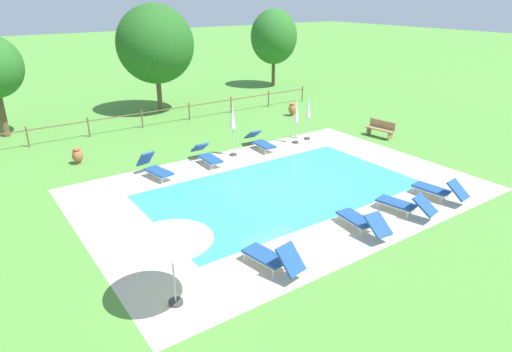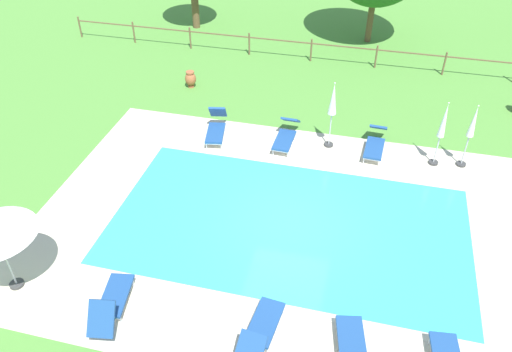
{
  "view_description": "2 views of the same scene",
  "coord_description": "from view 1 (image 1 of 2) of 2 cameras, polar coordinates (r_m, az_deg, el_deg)",
  "views": [
    {
      "loc": [
        -9.72,
        -12.2,
        6.99
      ],
      "look_at": [
        -0.84,
        0.5,
        0.6
      ],
      "focal_mm": 31.15,
      "sensor_mm": 36.0,
      "label": 1
    },
    {
      "loc": [
        1.7,
        -10.72,
        10.08
      ],
      "look_at": [
        -1.11,
        0.53,
        1.18
      ],
      "focal_mm": 35.71,
      "sensor_mm": 36.0,
      "label": 2
    }
  ],
  "objects": [
    {
      "name": "sun_lounger_north_far",
      "position": [
        21.46,
        0.59,
        4.44
      ],
      "size": [
        0.72,
        2.04,
        0.82
      ],
      "color": "navy",
      "rests_on": "ground"
    },
    {
      "name": "patio_umbrella_closed_row_west",
      "position": [
        22.79,
        6.75,
        8.25
      ],
      "size": [
        0.32,
        0.32,
        2.29
      ],
      "color": "#383838",
      "rests_on": "ground"
    },
    {
      "name": "sun_lounger_south_end",
      "position": [
        15.92,
        18.5,
        -3.42
      ],
      "size": [
        0.99,
        2.09,
        0.82
      ],
      "color": "navy",
      "rests_on": "ground"
    },
    {
      "name": "tree_far_west",
      "position": [
        36.32,
        2.3,
        17.44
      ],
      "size": [
        3.62,
        3.62,
        5.95
      ],
      "color": "brown",
      "rests_on": "ground"
    },
    {
      "name": "tree_west_mid",
      "position": [
        28.63,
        -12.81,
        16.16
      ],
      "size": [
        4.66,
        4.66,
        6.49
      ],
      "color": "brown",
      "rests_on": "ground"
    },
    {
      "name": "pool_deck_paving",
      "position": [
        17.09,
        3.26,
        -1.76
      ],
      "size": [
        14.71,
        10.2,
        0.01
      ],
      "primitive_type": "cube",
      "color": "beige",
      "rests_on": "ground"
    },
    {
      "name": "sun_lounger_south_mid",
      "position": [
        12.2,
        2.08,
        -10.37
      ],
      "size": [
        0.91,
        1.96,
        0.96
      ],
      "color": "navy",
      "rests_on": "ground"
    },
    {
      "name": "sun_lounger_north_mid",
      "position": [
        17.5,
        22.41,
        -1.59
      ],
      "size": [
        0.84,
        2.03,
        0.87
      ],
      "color": "navy",
      "rests_on": "ground"
    },
    {
      "name": "patio_umbrella_closed_row_centre",
      "position": [
        22.12,
        5.21,
        7.92
      ],
      "size": [
        0.32,
        0.32,
        2.34
      ],
      "color": "#383838",
      "rests_on": "ground"
    },
    {
      "name": "pool_coping_rim",
      "position": [
        17.09,
        3.26,
        -1.74
      ],
      "size": [
        10.66,
        6.15,
        0.01
      ],
      "color": "beige",
      "rests_on": "ground"
    },
    {
      "name": "terracotta_urn_near_fence",
      "position": [
        27.6,
        4.68,
        8.56
      ],
      "size": [
        0.48,
        0.48,
        0.78
      ],
      "color": "#B7663D",
      "rests_on": "ground"
    },
    {
      "name": "sun_lounger_south_near_corner",
      "position": [
        18.57,
        -12.85,
        1.01
      ],
      "size": [
        0.94,
        1.95,
        0.97
      ],
      "color": "navy",
      "rests_on": "ground"
    },
    {
      "name": "ground_plane",
      "position": [
        17.09,
        3.26,
        -1.77
      ],
      "size": [
        160.0,
        160.0,
        0.0
      ],
      "primitive_type": "plane",
      "color": "#518E38"
    },
    {
      "name": "terracotta_urn_by_tree",
      "position": [
        21.05,
        -21.95,
        2.43
      ],
      "size": [
        0.46,
        0.46,
        0.71
      ],
      "color": "#A85B38",
      "rests_on": "ground"
    },
    {
      "name": "perimeter_fence",
      "position": [
        25.63,
        -14.46,
        7.46
      ],
      "size": [
        23.44,
        0.08,
        1.05
      ],
      "color": "brown",
      "rests_on": "ground"
    },
    {
      "name": "wooden_bench_lawn_side",
      "position": [
        24.16,
        15.71,
        5.9
      ],
      "size": [
        0.64,
        1.55,
        0.87
      ],
      "color": "#937047",
      "rests_on": "ground"
    },
    {
      "name": "sun_lounger_north_near_steps",
      "position": [
        19.71,
        -6.29,
        2.64
      ],
      "size": [
        0.65,
        2.03,
        0.82
      ],
      "color": "navy",
      "rests_on": "ground"
    },
    {
      "name": "sun_lounger_north_end",
      "position": [
        14.44,
        13.43,
        -5.57
      ],
      "size": [
        0.81,
        2.07,
        0.81
      ],
      "color": "navy",
      "rests_on": "ground"
    },
    {
      "name": "patio_umbrella_open_foreground",
      "position": [
        10.3,
        -10.98,
        -7.06
      ],
      "size": [
        1.97,
        1.97,
        2.25
      ],
      "color": "#383838",
      "rests_on": "ground"
    },
    {
      "name": "patio_umbrella_closed_row_mid_west",
      "position": [
        20.21,
        -3.02,
        7.18
      ],
      "size": [
        0.32,
        0.32,
        2.47
      ],
      "color": "#383838",
      "rests_on": "ground"
    },
    {
      "name": "swimming_pool_water",
      "position": [
        17.09,
        3.26,
        -1.75
      ],
      "size": [
        10.18,
        5.67,
        0.01
      ],
      "primitive_type": "cube",
      "color": "#38C6D1",
      "rests_on": "ground"
    }
  ]
}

